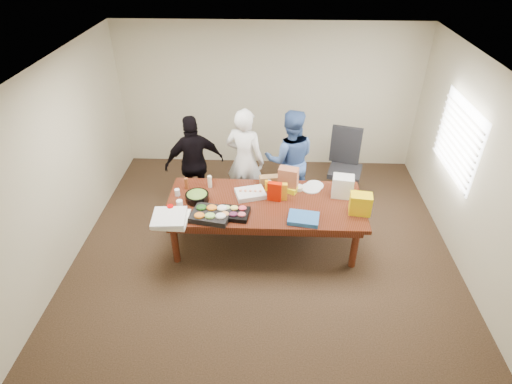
{
  "coord_description": "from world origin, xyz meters",
  "views": [
    {
      "loc": [
        0.07,
        -4.82,
        4.18
      ],
      "look_at": [
        -0.13,
        0.1,
        0.85
      ],
      "focal_mm": 29.13,
      "sensor_mm": 36.0,
      "label": 1
    }
  ],
  "objects_px": {
    "office_chair": "(345,169)",
    "salad_bowl": "(197,197)",
    "person_center": "(245,161)",
    "conference_table": "(265,223)",
    "person_right": "(290,160)",
    "sheet_cake": "(250,194)"
  },
  "relations": [
    {
      "from": "sheet_cake",
      "to": "person_center",
      "type": "bearing_deg",
      "value": 82.35
    },
    {
      "from": "office_chair",
      "to": "salad_bowl",
      "type": "height_order",
      "value": "office_chair"
    },
    {
      "from": "person_right",
      "to": "salad_bowl",
      "type": "xyz_separation_m",
      "value": [
        -1.35,
        -1.05,
        -0.05
      ]
    },
    {
      "from": "person_center",
      "to": "person_right",
      "type": "xyz_separation_m",
      "value": [
        0.72,
        0.11,
        -0.03
      ]
    },
    {
      "from": "conference_table",
      "to": "salad_bowl",
      "type": "relative_size",
      "value": 8.33
    },
    {
      "from": "conference_table",
      "to": "person_right",
      "type": "relative_size",
      "value": 1.64
    },
    {
      "from": "conference_table",
      "to": "person_center",
      "type": "bearing_deg",
      "value": 110.17
    },
    {
      "from": "office_chair",
      "to": "person_right",
      "type": "distance_m",
      "value": 1.0
    },
    {
      "from": "salad_bowl",
      "to": "person_right",
      "type": "bearing_deg",
      "value": 37.94
    },
    {
      "from": "person_right",
      "to": "salad_bowl",
      "type": "bearing_deg",
      "value": 36.05
    },
    {
      "from": "sheet_cake",
      "to": "salad_bowl",
      "type": "relative_size",
      "value": 1.23
    },
    {
      "from": "conference_table",
      "to": "person_center",
      "type": "relative_size",
      "value": 1.58
    },
    {
      "from": "office_chair",
      "to": "person_right",
      "type": "xyz_separation_m",
      "value": [
        -0.95,
        -0.18,
        0.25
      ]
    },
    {
      "from": "conference_table",
      "to": "office_chair",
      "type": "distance_m",
      "value": 1.83
    },
    {
      "from": "person_right",
      "to": "sheet_cake",
      "type": "xyz_separation_m",
      "value": [
        -0.59,
        -0.9,
        -0.07
      ]
    },
    {
      "from": "office_chair",
      "to": "person_center",
      "type": "relative_size",
      "value": 0.68
    },
    {
      "from": "conference_table",
      "to": "person_center",
      "type": "height_order",
      "value": "person_center"
    },
    {
      "from": "person_center",
      "to": "person_right",
      "type": "bearing_deg",
      "value": -151.35
    },
    {
      "from": "office_chair",
      "to": "salad_bowl",
      "type": "bearing_deg",
      "value": -135.98
    },
    {
      "from": "person_center",
      "to": "salad_bowl",
      "type": "bearing_deg",
      "value": 75.84
    },
    {
      "from": "office_chair",
      "to": "person_center",
      "type": "bearing_deg",
      "value": -154.1
    },
    {
      "from": "person_center",
      "to": "salad_bowl",
      "type": "xyz_separation_m",
      "value": [
        -0.63,
        -0.94,
        -0.08
      ]
    }
  ]
}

